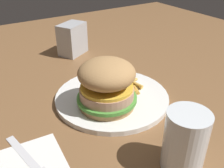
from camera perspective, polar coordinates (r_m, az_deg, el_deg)
ground_plane at (r=0.61m, az=3.32°, el=-3.47°), size 1.60×1.60×0.00m
plate at (r=0.60m, az=0.00°, el=-2.97°), size 0.27×0.27×0.01m
sandwich at (r=0.54m, az=-1.20°, el=0.07°), size 0.13×0.13×0.11m
fries_pile at (r=0.64m, az=3.16°, el=0.24°), size 0.10×0.10×0.01m
napkin at (r=0.47m, az=-17.86°, el=-16.46°), size 0.12×0.12×0.00m
fork at (r=0.47m, az=-17.82°, el=-16.35°), size 0.17×0.05×0.00m
drink_glass at (r=0.43m, az=16.05°, el=-12.80°), size 0.07×0.07×0.11m
napkin_dispenser at (r=0.85m, az=-8.95°, el=10.00°), size 0.10×0.11×0.10m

